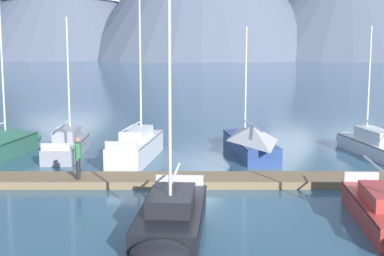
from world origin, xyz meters
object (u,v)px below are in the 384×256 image
Objects in this scene: sailboat_mid_dock_port at (139,145)px; sailboat_far_berth at (249,140)px; sailboat_mid_dock_starboard at (171,218)px; sailboat_outer_slip at (383,212)px; sailboat_nearest_berth at (4,145)px; sailboat_end_of_dock at (372,144)px; sailboat_second_berth at (69,143)px; person_on_dock at (78,155)px.

sailboat_far_berth is (5.58, 1.34, 0.07)m from sailboat_mid_dock_port.
sailboat_mid_dock_port reaches higher than sailboat_mid_dock_starboard.
sailboat_outer_slip is (3.28, -11.91, -0.23)m from sailboat_far_berth.
sailboat_nearest_berth is at bearing -175.98° from sailboat_far_berth.
sailboat_second_berth is at bearing -179.50° from sailboat_end_of_dock.
sailboat_mid_dock_port is 1.20× the size of sailboat_far_berth.
sailboat_mid_dock_port reaches higher than sailboat_second_berth.
sailboat_nearest_berth is at bearing -168.88° from sailboat_second_berth.
sailboat_second_berth is 0.76× the size of sailboat_mid_dock_port.
sailboat_outer_slip is at bearing -42.74° from sailboat_second_berth.
sailboat_far_berth is at bearing 178.96° from sailboat_end_of_dock.
sailboat_mid_dock_starboard is 6.59m from sailboat_outer_slip.
sailboat_nearest_berth is at bearing -177.67° from sailboat_end_of_dock.
sailboat_mid_dock_starboard is 4.35× the size of person_on_dock.
sailboat_mid_dock_starboard is at bearing -173.96° from sailboat_outer_slip.
sailboat_second_berth is 0.91× the size of sailboat_far_berth.
person_on_dock is (-7.33, -6.96, 0.53)m from sailboat_far_berth.
sailboat_nearest_berth reaches higher than sailboat_second_berth.
sailboat_far_berth is at bearing 13.49° from sailboat_mid_dock_port.
sailboat_second_berth reaches higher than sailboat_end_of_dock.
person_on_dock is at bearing -153.29° from sailboat_end_of_dock.
person_on_dock is (-4.06, 5.64, 0.76)m from sailboat_mid_dock_starboard.
sailboat_nearest_berth is 3.26m from sailboat_second_berth.
sailboat_end_of_dock is (15.61, 0.14, -0.00)m from sailboat_second_berth.
sailboat_nearest_berth is 4.85× the size of person_on_dock.
sailboat_far_berth is at bearing 1.54° from sailboat_second_berth.
person_on_dock is at bearing 125.77° from sailboat_mid_dock_starboard.
sailboat_mid_dock_starboard is at bearing -51.69° from sailboat_nearest_berth.
sailboat_outer_slip is 11.73m from person_on_dock.
person_on_dock is at bearing -73.39° from sailboat_second_berth.
sailboat_mid_dock_port reaches higher than sailboat_nearest_berth.
sailboat_nearest_berth is 1.17× the size of sailboat_second_berth.
sailboat_mid_dock_port is (6.94, -0.46, 0.11)m from sailboat_nearest_berth.
sailboat_end_of_dock is (11.86, 1.23, -0.13)m from sailboat_mid_dock_port.
sailboat_mid_dock_starboard is 15.72m from sailboat_end_of_dock.
sailboat_mid_dock_starboard is at bearing -54.23° from person_on_dock.
sailboat_second_berth is at bearing 163.81° from sailboat_mid_dock_port.
sailboat_outer_slip reaches higher than sailboat_second_berth.
sailboat_far_berth is at bearing 4.02° from sailboat_nearest_berth.
sailboat_end_of_dock is at bearing -1.04° from sailboat_far_berth.
sailboat_outer_slip is at bearing -50.01° from sailboat_mid_dock_port.
sailboat_outer_slip reaches higher than person_on_dock.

